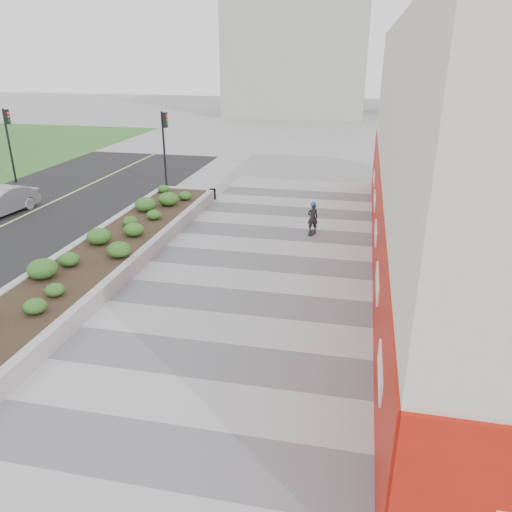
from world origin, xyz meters
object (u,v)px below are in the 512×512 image
at_px(planter, 106,252).
at_px(traffic_signal_near, 165,139).
at_px(traffic_signal_far, 9,135).
at_px(skateboarder, 313,218).

bearing_deg(planter, traffic_signal_near, 99.35).
bearing_deg(traffic_signal_far, planter, -42.46).
bearing_deg(traffic_signal_near, skateboarder, -33.93).
xyz_separation_m(planter, traffic_signal_near, (-1.73, 10.50, 2.34)).
xyz_separation_m(planter, skateboarder, (6.98, 4.64, 0.30)).
bearing_deg(traffic_signal_far, traffic_signal_near, 3.11).
relative_size(planter, skateboarder, 12.80).
bearing_deg(planter, skateboarder, 33.63).
relative_size(planter, traffic_signal_near, 4.29).
bearing_deg(traffic_signal_near, traffic_signal_far, -176.89).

